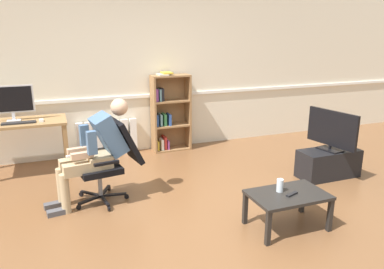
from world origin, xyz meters
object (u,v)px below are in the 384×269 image
imac_monitor (11,100)px  bookshelf (168,113)px  tv_stand (328,163)px  spare_remote (292,194)px  keyboard (19,123)px  radiator (107,138)px  tv_screen (332,130)px  office_chair (112,157)px  coffee_table (288,198)px  computer_mouse (41,120)px  drinking_glass (280,185)px  computer_desk (19,129)px  person_seated (95,149)px

imac_monitor → bookshelf: size_ratio=0.44×
tv_stand → spare_remote: spare_remote is taller
keyboard → radiator: size_ratio=0.45×
imac_monitor → tv_screen: size_ratio=0.75×
radiator → office_chair: office_chair is taller
imac_monitor → tv_screen: (4.00, -1.75, -0.37)m
bookshelf → coffee_table: bearing=-83.4°
computer_mouse → spare_remote: 3.47m
drinking_glass → spare_remote: size_ratio=0.89×
keyboard → office_chair: size_ratio=0.45×
bookshelf → drinking_glass: 2.88m
imac_monitor → drinking_glass: imac_monitor is taller
computer_desk → bookshelf: size_ratio=0.95×
radiator → bookshelf: bearing=-5.3°
person_seated → coffee_table: person_seated is taller
imac_monitor → office_chair: bearing=-51.1°
coffee_table → spare_remote: (0.01, -0.05, 0.06)m
person_seated → radiator: bearing=159.0°
person_seated → coffee_table: (1.72, -1.30, -0.32)m
spare_remote → bookshelf: bearing=-12.5°
office_chair → coffee_table: size_ratio=1.24×
coffee_table → tv_screen: bearing=35.4°
keyboard → person_seated: person_seated is taller
computer_mouse → tv_stand: (3.65, -1.55, -0.58)m
radiator → coffee_table: (1.35, -3.02, 0.04)m
bookshelf → tv_screen: bookshelf is taller
keyboard → drinking_glass: keyboard is taller
computer_mouse → drinking_glass: size_ratio=0.75×
drinking_glass → imac_monitor: bearing=134.6°
computer_desk → office_chair: bearing=-50.9°
person_seated → imac_monitor: bearing=-155.2°
computer_mouse → office_chair: size_ratio=0.10×
computer_mouse → radiator: computer_mouse is taller
tv_screen → spare_remote: tv_screen is taller
radiator → tv_screen: tv_screen is taller
office_chair → tv_screen: office_chair is taller
bookshelf → tv_stand: 2.63m
radiator → tv_stand: radiator is taller
imac_monitor → tv_stand: (4.00, -1.75, -0.85)m
office_chair → tv_stand: size_ratio=1.14×
person_seated → keyboard: bearing=-152.8°
tv_stand → drinking_glass: 1.68m
bookshelf → drinking_glass: bookshelf is taller
bookshelf → coffee_table: 2.96m
person_seated → tv_stand: person_seated is taller
imac_monitor → coffee_table: (2.65, -2.71, -0.71)m
imac_monitor → bookshelf: bearing=5.4°
radiator → person_seated: bearing=-102.3°
tv_screen → drinking_glass: (-1.41, -0.89, -0.23)m
computer_mouse → coffee_table: size_ratio=0.13×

